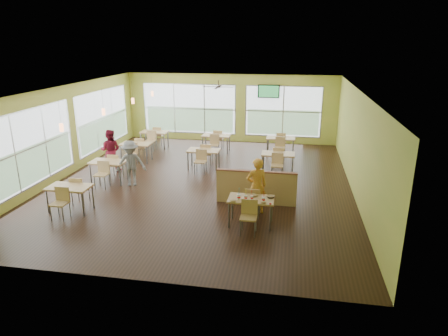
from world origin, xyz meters
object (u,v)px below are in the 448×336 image
Objects in this scene: main_table at (251,203)px; half_wall_divider at (256,187)px; man_plaid at (257,186)px; food_basket at (271,197)px.

half_wall_divider is (0.00, 1.45, -0.11)m from main_table.
man_plaid reaches higher than main_table.
main_table is at bearing -163.86° from food_basket.
main_table is 1.45m from half_wall_divider.
man_plaid is at bearing -84.29° from half_wall_divider.
man_plaid reaches higher than half_wall_divider.
main_table is 0.93× the size of man_plaid.
half_wall_divider is at bearing 90.00° from main_table.
food_basket is (0.50, 0.15, 0.15)m from main_table.
half_wall_divider is 1.47× the size of man_plaid.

